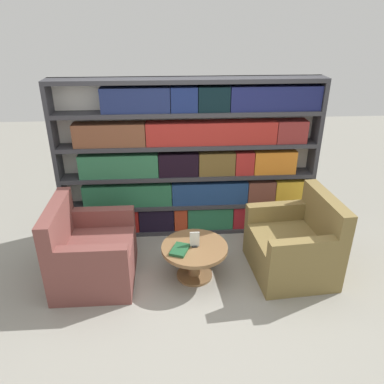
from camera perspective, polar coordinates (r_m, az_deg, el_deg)
name	(u,v)px	position (r m, az deg, el deg)	size (l,w,h in m)	color
ground_plane	(195,292)	(4.02, 0.49, -15.05)	(14.00, 14.00, 0.00)	gray
bookshelf	(191,162)	(4.63, -0.17, 4.63)	(3.17, 0.30, 1.97)	silver
armchair_left	(91,254)	(4.16, -15.19, -9.17)	(0.82, 0.89, 0.90)	brown
armchair_right	(295,247)	(4.29, 15.38, -8.02)	(0.88, 0.95, 0.90)	olive
coffee_table	(195,255)	(4.07, 0.39, -9.54)	(0.71, 0.71, 0.39)	brown
table_sign	(195,240)	(3.96, 0.40, -7.36)	(0.10, 0.06, 0.17)	black
stray_book	(180,250)	(3.93, -1.87, -8.78)	(0.23, 0.27, 0.03)	#1E512D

